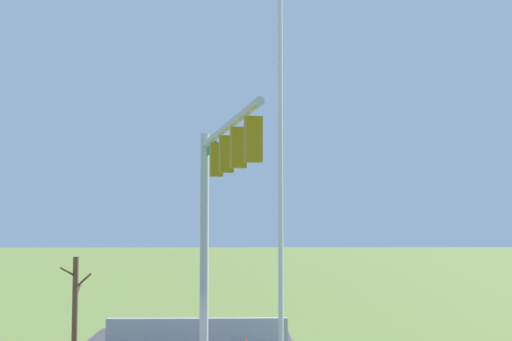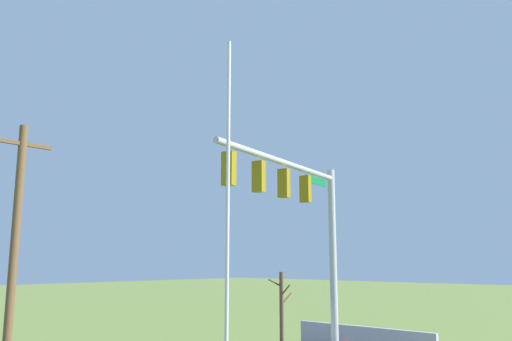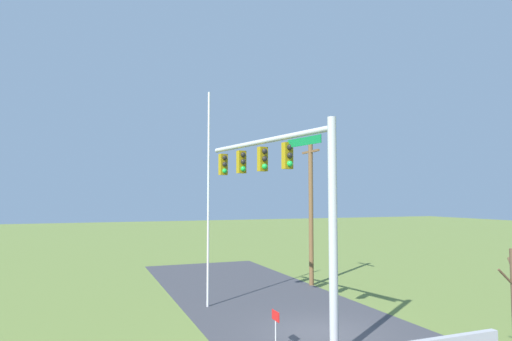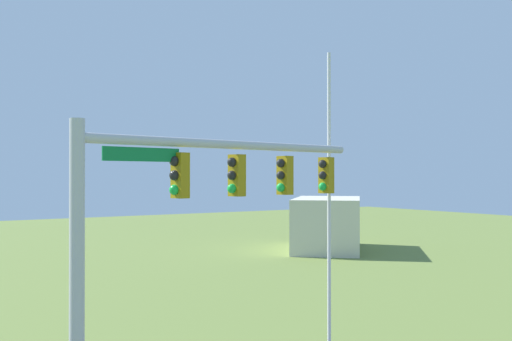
% 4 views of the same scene
% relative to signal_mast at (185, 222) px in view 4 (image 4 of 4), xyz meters
% --- Properties ---
extents(signal_mast, '(7.85, 1.80, 7.51)m').
position_rel_signal_mast_xyz_m(signal_mast, '(0.00, 0.00, 0.00)').
color(signal_mast, '#B2B5BA').
rests_on(signal_mast, ground_plane).
extents(flagpole, '(0.10, 0.10, 9.89)m').
position_rel_signal_mast_xyz_m(flagpole, '(-5.18, -1.47, -0.52)').
color(flagpole, silver).
rests_on(flagpole, ground_plane).
extents(distant_building, '(10.92, 11.18, 4.46)m').
position_rel_signal_mast_xyz_m(distant_building, '(-27.80, -28.70, -3.23)').
color(distant_building, beige).
rests_on(distant_building, ground_plane).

